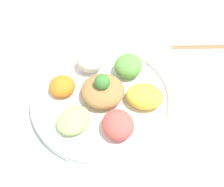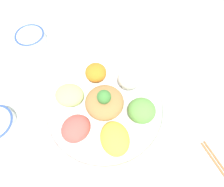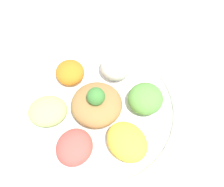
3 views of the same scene
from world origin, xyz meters
name	(u,v)px [view 3 (image 3 of 3)]	position (x,y,z in m)	size (l,w,h in m)	color
ground_plane	(98,124)	(0.00, 0.00, 0.00)	(2.40, 2.40, 0.00)	silver
salad_platter	(98,109)	(-0.03, -0.01, 0.03)	(0.41, 0.41, 0.10)	white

